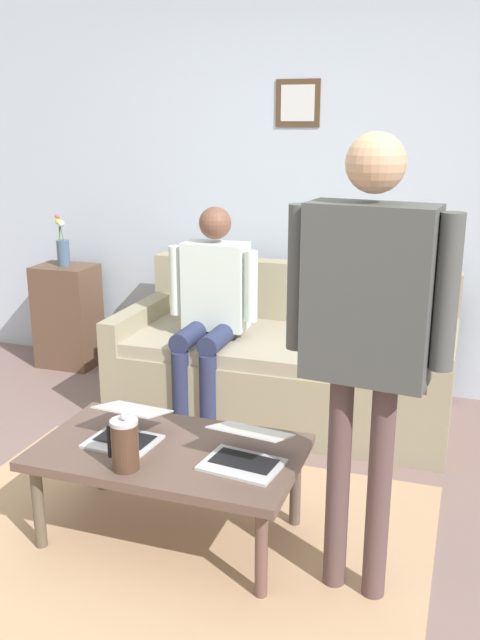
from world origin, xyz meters
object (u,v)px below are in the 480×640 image
object	(u,v)px
coffee_table	(169,457)
couch	(284,365)
person_seated	(211,302)
side_shelf	(68,316)
person_standing	(368,316)
laptop_center	(126,430)
french_press	(125,444)
flower_vase	(63,249)
laptop_left	(245,453)

from	to	relation	value
coffee_table	couch	bearing A→B (deg)	-94.33
coffee_table	person_seated	distance (m)	1.31
side_shelf	person_standing	bearing A→B (deg)	142.54
laptop_center	person_standing	world-z (taller)	person_standing
french_press	flower_vase	xyz separation A→B (m)	(1.54, -2.00, 0.34)
side_shelf	flower_vase	distance (m)	0.50
side_shelf	person_seated	size ratio (longest dim) A/B	0.59
laptop_left	flower_vase	world-z (taller)	flower_vase
couch	flower_vase	world-z (taller)	flower_vase
coffee_table	person_seated	xyz separation A→B (m)	(0.28, -1.23, 0.35)
person_standing	person_seated	bearing A→B (deg)	-50.38
flower_vase	person_seated	world-z (taller)	person_seated
side_shelf	person_seated	bearing A→B (deg)	158.03
coffee_table	side_shelf	distance (m)	2.41
coffee_table	laptop_center	world-z (taller)	laptop_center
french_press	flower_vase	bearing A→B (deg)	-52.36
coffee_table	person_seated	world-z (taller)	person_seated
person_standing	person_seated	xyz separation A→B (m)	(1.10, -1.33, -0.38)
flower_vase	person_standing	distance (m)	3.09
couch	laptop_center	bearing A→B (deg)	77.70
couch	coffee_table	distance (m)	1.47
coffee_table	laptop_center	size ratio (longest dim) A/B	3.31
laptop_left	side_shelf	world-z (taller)	side_shelf
coffee_table	side_shelf	bearing A→B (deg)	-47.55
side_shelf	person_standing	distance (m)	3.16
laptop_left	person_standing	size ratio (longest dim) A/B	0.20
flower_vase	person_seated	bearing A→B (deg)	158.09
laptop_left	person_standing	xyz separation A→B (m)	(-0.47, 0.08, 0.64)
couch	side_shelf	distance (m)	1.76
coffee_table	laptop_left	bearing A→B (deg)	176.63
coffee_table	person_standing	bearing A→B (deg)	173.28
couch	side_shelf	size ratio (longest dim) A/B	2.66
couch	flower_vase	bearing A→B (deg)	-10.21
laptop_center	flower_vase	xyz separation A→B (m)	(1.42, -1.76, 0.40)
laptop_left	laptop_center	xyz separation A→B (m)	(0.55, -0.03, 0.00)
flower_vase	person_seated	size ratio (longest dim) A/B	0.29
laptop_left	person_seated	bearing A→B (deg)	-63.32
couch	laptop_center	world-z (taller)	couch
couch	person_seated	size ratio (longest dim) A/B	1.57
coffee_table	french_press	xyz separation A→B (m)	(0.09, 0.22, 0.15)
french_press	flower_vase	size ratio (longest dim) A/B	0.64
laptop_left	laptop_center	size ratio (longest dim) A/B	1.02
laptop_left	side_shelf	bearing A→B (deg)	-42.32
laptop_center	side_shelf	distance (m)	2.27
coffee_table	person_standing	world-z (taller)	person_standing
french_press	side_shelf	bearing A→B (deg)	-52.40
laptop_left	person_seated	xyz separation A→B (m)	(0.63, -1.25, 0.26)
laptop_center	person_standing	xyz separation A→B (m)	(-1.03, 0.11, 0.64)
french_press	person_seated	world-z (taller)	person_seated
couch	coffee_table	size ratio (longest dim) A/B	1.79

